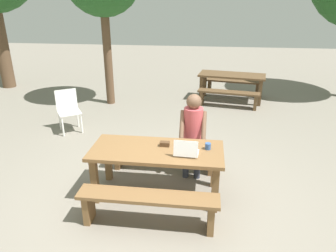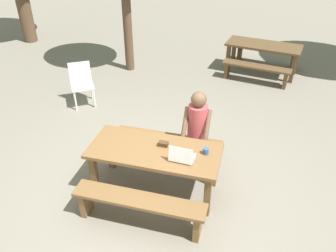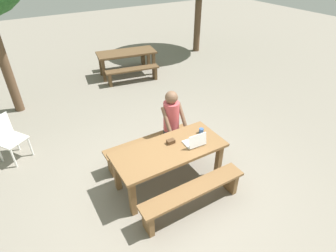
% 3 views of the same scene
% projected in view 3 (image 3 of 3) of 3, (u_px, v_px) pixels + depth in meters
% --- Properties ---
extents(ground_plane, '(30.00, 30.00, 0.00)m').
position_uv_depth(ground_plane, '(169.00, 181.00, 4.77)').
color(ground_plane, gray).
extents(picnic_table_front, '(1.83, 0.81, 0.72)m').
position_uv_depth(picnic_table_front, '(169.00, 154.00, 4.43)').
color(picnic_table_front, brown).
rests_on(picnic_table_front, ground).
extents(bench_near, '(1.74, 0.30, 0.45)m').
position_uv_depth(bench_near, '(193.00, 194.00, 4.09)').
color(bench_near, brown).
rests_on(bench_near, ground).
extents(bench_far, '(1.74, 0.30, 0.45)m').
position_uv_depth(bench_far, '(150.00, 145.00, 5.08)').
color(bench_far, brown).
rests_on(bench_far, ground).
extents(laptop, '(0.33, 0.28, 0.23)m').
position_uv_depth(laptop, '(195.00, 142.00, 4.43)').
color(laptop, white).
rests_on(laptop, picnic_table_front).
extents(small_pouch, '(0.13, 0.08, 0.06)m').
position_uv_depth(small_pouch, '(171.00, 142.00, 4.47)').
color(small_pouch, '#4C331E').
rests_on(small_pouch, picnic_table_front).
extents(coffee_mug, '(0.08, 0.08, 0.09)m').
position_uv_depth(coffee_mug, '(201.00, 131.00, 4.71)').
color(coffee_mug, '#335693').
rests_on(coffee_mug, picnic_table_front).
extents(person_seated, '(0.40, 0.40, 1.32)m').
position_uv_depth(person_seated, '(172.00, 119.00, 5.01)').
color(person_seated, '#333847').
rests_on(person_seated, ground).
extents(plastic_chair, '(0.61, 0.61, 0.87)m').
position_uv_depth(plastic_chair, '(8.00, 137.00, 5.06)').
color(plastic_chair, white).
rests_on(plastic_chair, ground).
extents(picnic_table_mid, '(1.85, 1.01, 0.74)m').
position_uv_depth(picnic_table_mid, '(127.00, 56.00, 8.34)').
color(picnic_table_mid, brown).
rests_on(picnic_table_mid, ground).
extents(bench_mid_south, '(1.61, 0.56, 0.42)m').
position_uv_depth(bench_mid_south, '(133.00, 72.00, 8.04)').
color(bench_mid_south, brown).
rests_on(bench_mid_south, ground).
extents(bench_mid_north, '(1.61, 0.56, 0.42)m').
position_uv_depth(bench_mid_north, '(123.00, 59.00, 8.97)').
color(bench_mid_north, brown).
rests_on(bench_mid_north, ground).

